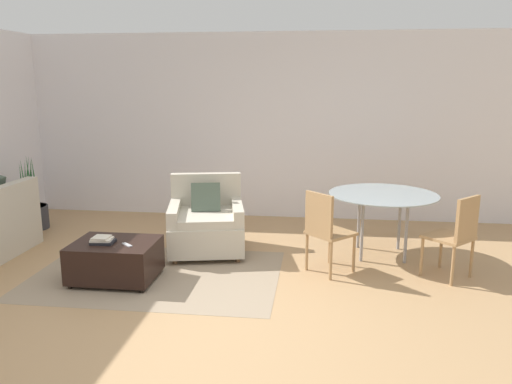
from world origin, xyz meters
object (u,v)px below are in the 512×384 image
object	(u,v)px
book_stack	(102,240)
ottoman	(115,259)
dining_chair_near_right	(457,232)
armchair	(206,224)
dining_table	(383,199)
tv_remote_secondary	(127,245)
dining_chair_near_left	(325,227)
tv_remote_primary	(109,240)
potted_plant	(32,212)

from	to	relation	value
book_stack	ottoman	bearing A→B (deg)	23.78
book_stack	dining_chair_near_right	world-z (taller)	dining_chair_near_right
armchair	ottoman	xyz separation A→B (m)	(-0.74, -1.02, -0.12)
book_stack	dining_table	xyz separation A→B (m)	(2.94, 1.18, 0.24)
tv_remote_secondary	dining_chair_near_left	distance (m)	2.07
tv_remote_secondary	dining_table	bearing A→B (deg)	24.54
tv_remote_primary	potted_plant	distance (m)	2.46
dining_table	dining_chair_near_right	xyz separation A→B (m)	(0.67, -0.67, -0.17)
armchair	tv_remote_primary	bearing A→B (deg)	-129.98
dining_table	tv_remote_primary	bearing A→B (deg)	-159.50
ottoman	potted_plant	bearing A→B (deg)	139.00
book_stack	dining_chair_near_left	size ratio (longest dim) A/B	0.27
ottoman	dining_chair_near_left	distance (m)	2.23
armchair	ottoman	bearing A→B (deg)	-125.76
armchair	dining_table	distance (m)	2.13
dining_table	dining_chair_near_left	xyz separation A→B (m)	(-0.67, -0.67, -0.17)
book_stack	tv_remote_primary	xyz separation A→B (m)	(0.03, 0.09, -0.03)
armchair	potted_plant	world-z (taller)	potted_plant
armchair	tv_remote_secondary	distance (m)	1.24
dining_chair_near_left	dining_chair_near_right	xyz separation A→B (m)	(1.35, 0.00, 0.00)
tv_remote_primary	dining_table	xyz separation A→B (m)	(2.92, 1.09, 0.27)
tv_remote_primary	dining_chair_near_right	bearing A→B (deg)	6.63
ottoman	dining_chair_near_left	xyz separation A→B (m)	(2.16, 0.46, 0.29)
potted_plant	dining_chair_near_left	bearing A→B (deg)	-16.48
tv_remote_primary	dining_chair_near_right	world-z (taller)	dining_chair_near_right
tv_remote_primary	tv_remote_secondary	xyz separation A→B (m)	(0.25, -0.13, 0.00)
tv_remote_secondary	dining_chair_near_right	world-z (taller)	dining_chair_near_right
tv_remote_secondary	dining_chair_near_right	bearing A→B (deg)	9.26
armchair	dining_chair_near_left	size ratio (longest dim) A/B	1.20
armchair	dining_table	bearing A→B (deg)	3.09
book_stack	tv_remote_secondary	distance (m)	0.28
ottoman	tv_remote_primary	bearing A→B (deg)	150.28
book_stack	tv_remote_secondary	world-z (taller)	book_stack
dining_table	dining_chair_near_left	size ratio (longest dim) A/B	1.40
book_stack	dining_chair_near_right	bearing A→B (deg)	8.05
ottoman	tv_remote_primary	world-z (taller)	tv_remote_primary
armchair	dining_chair_near_right	xyz separation A→B (m)	(2.77, -0.56, 0.17)
armchair	ottoman	distance (m)	1.27
ottoman	book_stack	distance (m)	0.25
ottoman	book_stack	xyz separation A→B (m)	(-0.11, -0.05, 0.22)
tv_remote_primary	armchair	bearing A→B (deg)	50.02
book_stack	dining_table	bearing A→B (deg)	21.93
armchair	book_stack	distance (m)	1.37
potted_plant	dining_chair_near_right	world-z (taller)	potted_plant
armchair	dining_chair_near_left	bearing A→B (deg)	-21.45
book_stack	potted_plant	bearing A→B (deg)	136.57
ottoman	tv_remote_primary	size ratio (longest dim) A/B	6.08
armchair	potted_plant	distance (m)	2.74
dining_table	dining_chair_near_left	bearing A→B (deg)	-135.00
book_stack	dining_table	world-z (taller)	dining_table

